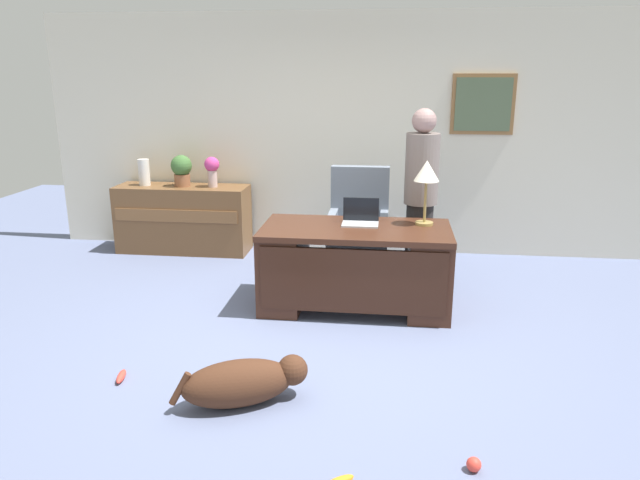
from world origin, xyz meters
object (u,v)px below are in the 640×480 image
object	(u,v)px
credenza	(184,219)
laptop	(361,218)
dog_lying	(244,382)
vase_with_flowers	(212,169)
desk	(355,265)
desk_lamp	(427,175)
vase_empty	(144,172)
dog_toy_plush	(121,376)
armchair	(358,229)
person_standing	(421,197)
dog_toy_ball	(474,464)
potted_plant	(182,169)

from	to	relation	value
credenza	laptop	bearing A→B (deg)	-32.29
dog_lying	vase_with_flowers	world-z (taller)	vase_with_flowers
dog_lying	desk	bearing A→B (deg)	70.52
credenza	desk_lamp	xyz separation A→B (m)	(2.71, -1.32, 0.80)
vase_with_flowers	desk_lamp	bearing A→B (deg)	-29.43
laptop	vase_empty	bearing A→B (deg)	152.28
dog_lying	dog_toy_plush	xyz separation A→B (m)	(-0.92, 0.19, -0.13)
desk	desk_lamp	xyz separation A→B (m)	(0.60, 0.20, 0.79)
vase_with_flowers	vase_empty	bearing A→B (deg)	180.00
armchair	person_standing	size ratio (longest dim) A/B	0.65
laptop	dog_toy_plush	bearing A→B (deg)	-133.19
desk	laptop	world-z (taller)	laptop
desk	credenza	bearing A→B (deg)	144.46
laptop	vase_with_flowers	world-z (taller)	vase_with_flowers
vase_with_flowers	armchair	bearing A→B (deg)	-19.26
vase_empty	dog_toy_ball	world-z (taller)	vase_empty
credenza	dog_lying	bearing A→B (deg)	-64.55
laptop	dog_toy_ball	distance (m)	2.57
dog_toy_ball	person_standing	bearing A→B (deg)	94.08
potted_plant	desk	bearing A→B (deg)	-35.76
desk	armchair	xyz separation A→B (m)	(-0.03, 0.91, 0.09)
desk	person_standing	xyz separation A→B (m)	(0.58, 0.68, 0.50)
person_standing	dog_toy_ball	world-z (taller)	person_standing
credenza	vase_with_flowers	distance (m)	0.71
credenza	desk_lamp	world-z (taller)	desk_lamp
vase_with_flowers	laptop	bearing A→B (deg)	-37.48
credenza	potted_plant	world-z (taller)	potted_plant
desk	dog_toy_plush	bearing A→B (deg)	-135.41
dog_toy_plush	vase_with_flowers	bearing A→B (deg)	94.28
laptop	desk_lamp	world-z (taller)	desk_lamp
potted_plant	armchair	bearing A→B (deg)	-16.11
vase_with_flowers	dog_lying	bearing A→B (deg)	-70.29
armchair	vase_with_flowers	size ratio (longest dim) A/B	3.23
dog_toy_ball	dog_toy_plush	xyz separation A→B (m)	(-2.30, 0.69, -0.01)
person_standing	dog_toy_plush	bearing A→B (deg)	-133.91
vase_empty	dog_toy_plush	xyz separation A→B (m)	(1.04, -3.01, -0.90)
dog_lying	dog_toy_plush	size ratio (longest dim) A/B	4.60
credenza	person_standing	bearing A→B (deg)	-17.14
desk	potted_plant	size ratio (longest dim) A/B	4.59
laptop	vase_empty	xyz separation A→B (m)	(-2.59, 1.36, 0.13)
potted_plant	dog_lying	bearing A→B (deg)	-64.78
person_standing	dog_lying	distance (m)	2.74
person_standing	laptop	xyz separation A→B (m)	(-0.55, -0.53, -0.10)
vase_empty	potted_plant	world-z (taller)	potted_plant
dog_lying	potted_plant	xyz separation A→B (m)	(-1.51, 3.20, 0.82)
vase_with_flowers	potted_plant	xyz separation A→B (m)	(-0.36, 0.00, -0.01)
potted_plant	dog_toy_plush	size ratio (longest dim) A/B	1.99
person_standing	credenza	bearing A→B (deg)	162.86
laptop	potted_plant	xyz separation A→B (m)	(-2.13, 1.36, 0.18)
vase_empty	dog_toy_ball	bearing A→B (deg)	-47.93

